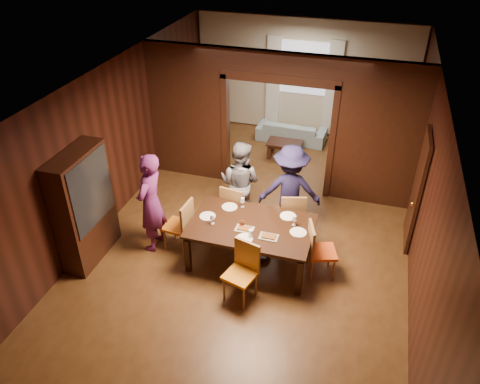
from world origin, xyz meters
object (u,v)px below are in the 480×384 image
(chair_right, at_px, (322,250))
(chair_far_l, at_px, (236,206))
(sofa, at_px, (291,131))
(chair_far_r, at_px, (292,214))
(person_grey, at_px, (240,183))
(dining_table, at_px, (251,243))
(person_purple, at_px, (151,203))
(hutch, at_px, (84,207))
(chair_near, at_px, (240,274))
(coffee_table, at_px, (284,150))
(chair_left, at_px, (178,224))
(person_navy, at_px, (290,190))

(chair_right, distance_m, chair_far_l, 1.88)
(sofa, relative_size, chair_far_r, 1.77)
(person_grey, distance_m, dining_table, 1.29)
(person_grey, xyz_separation_m, sofa, (0.27, 3.63, -0.58))
(person_purple, height_order, sofa, person_purple)
(chair_right, bearing_deg, hutch, 81.08)
(person_grey, relative_size, chair_right, 1.71)
(chair_far_r, bearing_deg, dining_table, 43.91)
(chair_right, bearing_deg, person_grey, 39.46)
(person_grey, height_order, dining_table, person_grey)
(chair_near, bearing_deg, chair_far_l, 125.16)
(person_purple, xyz_separation_m, chair_right, (2.93, 0.12, -0.43))
(hutch, bearing_deg, dining_table, 13.26)
(chair_far_l, xyz_separation_m, hutch, (-2.16, -1.45, 0.52))
(person_grey, bearing_deg, chair_far_r, 177.77)
(person_grey, bearing_deg, chair_near, 115.79)
(chair_far_r, height_order, chair_near, same)
(person_grey, xyz_separation_m, hutch, (-2.16, -1.72, 0.17))
(person_grey, bearing_deg, chair_right, 157.14)
(person_purple, distance_m, coffee_table, 4.22)
(chair_far_l, xyz_separation_m, chair_near, (0.59, -1.70, 0.00))
(chair_left, xyz_separation_m, chair_near, (1.40, -0.88, 0.00))
(chair_right, distance_m, chair_far_r, 1.09)
(chair_far_r, relative_size, chair_near, 1.00)
(person_grey, distance_m, coffee_table, 2.78)
(dining_table, bearing_deg, chair_near, -85.52)
(person_purple, bearing_deg, chair_left, 104.13)
(sofa, relative_size, chair_left, 1.77)
(chair_left, xyz_separation_m, chair_right, (2.51, 0.03, 0.00))
(chair_far_l, bearing_deg, chair_near, 117.17)
(sofa, distance_m, chair_right, 4.91)
(hutch, bearing_deg, chair_far_r, 25.43)
(chair_left, height_order, chair_near, same)
(dining_table, relative_size, chair_left, 2.08)
(coffee_table, bearing_deg, sofa, 90.87)
(coffee_table, bearing_deg, person_grey, -95.97)
(chair_left, xyz_separation_m, chair_far_r, (1.84, 0.88, 0.00))
(chair_near, bearing_deg, coffee_table, 109.80)
(person_purple, distance_m, chair_far_r, 2.50)
(chair_near, bearing_deg, dining_table, 110.49)
(person_navy, xyz_separation_m, chair_far_r, (0.09, -0.18, -0.38))
(chair_left, distance_m, chair_near, 1.65)
(person_grey, height_order, person_navy, person_navy)
(coffee_table, xyz_separation_m, chair_near, (0.31, -4.67, 0.28))
(hutch, bearing_deg, coffee_table, 61.11)
(sofa, relative_size, hutch, 0.86)
(person_purple, bearing_deg, person_navy, 119.95)
(chair_far_l, relative_size, chair_near, 1.00)
(person_navy, bearing_deg, hutch, 16.40)
(chair_left, relative_size, hutch, 0.48)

